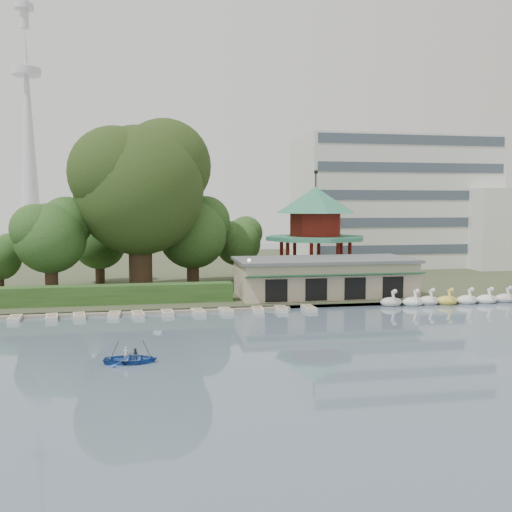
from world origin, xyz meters
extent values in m
plane|color=slate|center=(0.00, 0.00, 0.00)|extent=(220.00, 220.00, 0.00)
cube|color=#424930|center=(0.00, 52.00, 0.20)|extent=(220.00, 70.00, 0.40)
cube|color=gray|center=(0.00, 17.30, 0.15)|extent=(220.00, 0.60, 0.30)
cube|color=gray|center=(-12.00, 17.20, 0.12)|extent=(34.00, 1.60, 0.24)
cube|color=#BAA48C|center=(10.00, 22.00, 2.20)|extent=(18.00, 8.00, 3.60)
cube|color=#595B5E|center=(10.00, 22.00, 4.15)|extent=(18.60, 8.60, 0.30)
cube|color=#194C2D|center=(10.00, 17.70, 3.00)|extent=(18.00, 1.59, 0.45)
cylinder|color=#BAA48C|center=(12.00, 32.00, 1.00)|extent=(10.40, 10.40, 1.20)
cylinder|color=#327C5E|center=(12.00, 32.00, 5.85)|extent=(12.40, 12.40, 0.50)
cylinder|color=maroon|center=(12.00, 32.00, 7.50)|extent=(6.40, 6.40, 2.80)
cone|color=#327C5E|center=(12.00, 32.00, 10.50)|extent=(10.00, 10.00, 3.20)
cylinder|color=black|center=(12.00, 32.00, 13.00)|extent=(0.16, 0.16, 1.80)
cube|color=silver|center=(30.00, 50.00, 10.40)|extent=(30.00, 14.00, 20.00)
cube|color=silver|center=(46.00, 44.00, 6.40)|extent=(14.00, 10.00, 12.00)
cone|color=silver|center=(-42.00, 140.00, 30.00)|extent=(6.00, 6.00, 60.00)
cylinder|color=silver|center=(-42.00, 140.00, 48.00)|extent=(8.00, 8.00, 2.00)
cylinder|color=silver|center=(-42.00, 140.00, 66.00)|extent=(5.20, 5.20, 1.60)
cube|color=#305421|center=(-15.00, 20.50, 1.30)|extent=(30.00, 2.00, 1.80)
cylinder|color=black|center=(1.50, 19.00, 2.40)|extent=(0.12, 0.12, 4.00)
sphere|color=beige|center=(1.50, 19.00, 4.50)|extent=(0.36, 0.36, 0.36)
cylinder|color=#3A281C|center=(-9.00, 28.00, 4.85)|extent=(2.52, 2.52, 8.90)
sphere|color=#2A3F17|center=(-9.00, 28.00, 11.44)|extent=(13.97, 13.97, 13.97)
sphere|color=#2A3F17|center=(-6.21, 30.10, 14.28)|extent=(10.48, 10.48, 10.48)
sphere|color=#2A3F17|center=(-11.45, 26.60, 13.22)|extent=(9.78, 9.78, 9.78)
cylinder|color=#3A281C|center=(-18.00, 26.00, 2.85)|extent=(1.30, 1.30, 4.89)
sphere|color=#305421|center=(-18.00, 26.00, 6.47)|extent=(7.25, 7.25, 7.25)
sphere|color=#305421|center=(-16.55, 27.09, 8.04)|extent=(5.44, 5.44, 5.44)
sphere|color=#305421|center=(-19.27, 25.28, 7.45)|extent=(5.07, 5.07, 5.07)
cylinder|color=#3A281C|center=(-24.00, 30.00, 1.90)|extent=(0.84, 0.84, 3.00)
sphere|color=#305421|center=(-23.07, 30.70, 5.07)|extent=(3.50, 3.50, 3.50)
cylinder|color=#3A281C|center=(-3.00, 32.00, 2.83)|extent=(1.45, 1.45, 4.86)
sphere|color=#305421|center=(-3.00, 32.00, 6.43)|extent=(8.04, 8.04, 8.04)
sphere|color=#305421|center=(-1.39, 33.21, 7.98)|extent=(6.03, 6.03, 6.03)
sphere|color=#305421|center=(-4.41, 31.20, 7.40)|extent=(5.62, 5.62, 5.62)
cylinder|color=#3A281C|center=(3.00, 36.00, 2.30)|extent=(1.04, 1.04, 3.80)
sphere|color=#305421|center=(3.00, 36.00, 5.12)|extent=(5.79, 5.79, 5.79)
sphere|color=#305421|center=(4.16, 36.87, 6.33)|extent=(4.34, 4.34, 4.34)
sphere|color=#305421|center=(1.99, 35.42, 5.88)|extent=(4.05, 4.05, 4.05)
cylinder|color=#3A281C|center=(-14.00, 36.00, 2.36)|extent=(1.13, 1.13, 3.92)
sphere|color=#305421|center=(-14.00, 36.00, 5.26)|extent=(6.27, 6.27, 6.27)
sphere|color=#305421|center=(-12.75, 36.94, 6.52)|extent=(4.70, 4.70, 4.70)
sphere|color=#305421|center=(-15.10, 35.37, 6.05)|extent=(4.39, 4.39, 4.39)
ellipsoid|color=silver|center=(15.24, 16.67, 0.35)|extent=(2.16, 1.44, 0.99)
cylinder|color=silver|center=(15.24, 16.12, 0.90)|extent=(0.26, 0.79, 1.29)
sphere|color=silver|center=(15.24, 15.82, 1.55)|extent=(0.44, 0.44, 0.44)
ellipsoid|color=white|center=(17.45, 16.47, 0.35)|extent=(2.16, 1.44, 0.99)
cylinder|color=white|center=(17.45, 15.92, 0.90)|extent=(0.26, 0.79, 1.29)
sphere|color=white|center=(17.45, 15.62, 1.55)|extent=(0.44, 0.44, 0.44)
ellipsoid|color=white|center=(19.25, 16.74, 0.35)|extent=(2.16, 1.44, 0.99)
cylinder|color=white|center=(19.25, 16.19, 0.90)|extent=(0.26, 0.79, 1.29)
sphere|color=white|center=(19.25, 15.89, 1.55)|extent=(0.44, 0.44, 0.44)
ellipsoid|color=#EFD74A|center=(21.07, 16.48, 0.35)|extent=(2.16, 1.44, 0.99)
cylinder|color=#EFD74A|center=(21.07, 15.93, 0.90)|extent=(0.26, 0.79, 1.29)
sphere|color=#EFD74A|center=(21.07, 15.63, 1.55)|extent=(0.44, 0.44, 0.44)
ellipsoid|color=white|center=(23.27, 16.49, 0.35)|extent=(2.16, 1.44, 0.99)
cylinder|color=white|center=(23.27, 15.94, 0.90)|extent=(0.26, 0.79, 1.29)
sphere|color=white|center=(23.27, 15.64, 1.55)|extent=(0.44, 0.44, 0.44)
ellipsoid|color=white|center=(25.38, 16.43, 0.35)|extent=(2.16, 1.44, 0.99)
cylinder|color=white|center=(25.38, 15.88, 0.90)|extent=(0.26, 0.79, 1.29)
sphere|color=white|center=(25.38, 15.58, 1.55)|extent=(0.44, 0.44, 0.44)
ellipsoid|color=silver|center=(27.61, 16.67, 0.35)|extent=(2.16, 1.44, 0.99)
cylinder|color=silver|center=(27.61, 16.12, 0.90)|extent=(0.26, 0.79, 1.29)
sphere|color=silver|center=(27.61, 15.82, 1.55)|extent=(0.44, 0.44, 0.44)
cube|color=beige|center=(-19.37, 15.63, 0.18)|extent=(1.18, 2.37, 0.36)
cube|color=beige|center=(-16.38, 15.63, 0.18)|extent=(1.33, 2.42, 0.36)
cube|color=beige|center=(-14.12, 15.85, 0.18)|extent=(1.34, 2.43, 0.36)
cube|color=beige|center=(-11.13, 15.94, 0.18)|extent=(1.10, 2.34, 0.36)
cube|color=beige|center=(-9.09, 15.76, 0.18)|extent=(1.31, 2.42, 0.36)
cube|color=beige|center=(-6.50, 15.98, 0.18)|extent=(1.17, 2.37, 0.36)
cube|color=beige|center=(-3.71, 15.96, 0.18)|extent=(1.30, 2.41, 0.36)
cube|color=beige|center=(-1.18, 15.91, 0.18)|extent=(1.27, 2.40, 0.36)
cube|color=beige|center=(1.78, 15.96, 0.18)|extent=(1.19, 2.38, 0.36)
cube|color=beige|center=(3.98, 15.81, 0.18)|extent=(1.19, 2.37, 0.36)
cube|color=beige|center=(6.67, 15.84, 0.18)|extent=(1.06, 2.32, 0.36)
imported|color=#2855AC|center=(-9.20, 0.34, 0.47)|extent=(4.87, 3.68, 0.95)
imported|color=silver|center=(-9.50, 0.54, 0.55)|extent=(0.35, 0.25, 0.90)
imported|color=#364054|center=(-8.90, 0.14, 0.54)|extent=(0.45, 0.37, 0.87)
cylinder|color=#3A281C|center=(-10.40, 0.34, 0.35)|extent=(0.94, 0.29, 2.01)
cylinder|color=#3A281C|center=(-8.00, 0.34, 0.35)|extent=(0.94, 0.29, 2.01)
camera|label=1|loc=(-7.87, -35.24, 9.69)|focal=40.00mm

